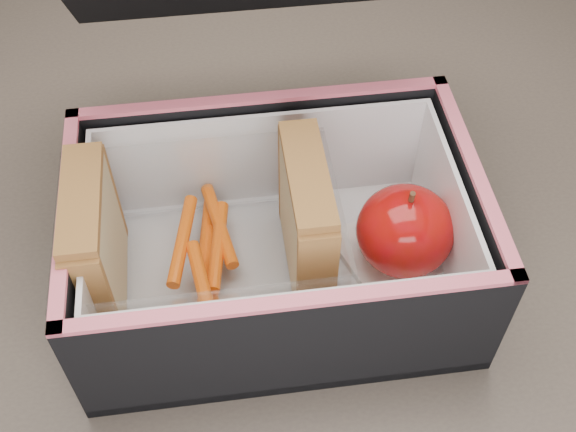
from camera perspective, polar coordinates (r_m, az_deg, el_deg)
The scene contains 8 objects.
kitchen_table at distance 0.63m, azimuth 4.13°, elevation -8.58°, with size 1.20×0.80×0.75m.
lunch_bag at distance 0.50m, azimuth -1.05°, elevation -0.92°, with size 0.27×0.30×0.24m.
plastic_tub at distance 0.51m, azimuth -6.64°, elevation -2.38°, with size 0.19×0.13×0.08m, color white, non-canonical shape.
sandwich_left at distance 0.50m, azimuth -14.96°, elevation -2.15°, with size 0.03×0.09×0.10m.
sandwich_right at distance 0.50m, azimuth 1.45°, elevation -0.41°, with size 0.03×0.09×0.10m.
carrot_sticks at distance 0.52m, azimuth -6.39°, elevation -3.40°, with size 0.05×0.14×0.03m.
paper_napkin at distance 0.55m, azimuth 8.00°, elevation -2.85°, with size 0.07×0.07×0.01m, color white.
red_apple at distance 0.52m, azimuth 9.23°, elevation -1.16°, with size 0.08×0.08×0.07m.
Camera 1 is at (-0.09, -0.31, 1.20)m, focal length 45.00 mm.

